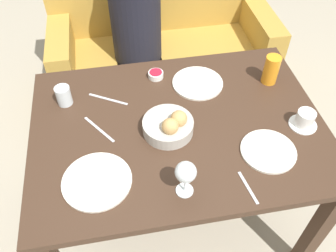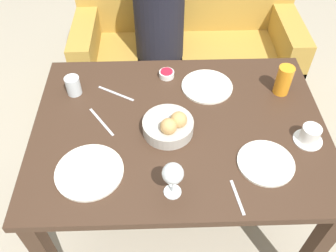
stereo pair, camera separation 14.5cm
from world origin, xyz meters
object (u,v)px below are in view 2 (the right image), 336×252
(plate_near_left, at_px, (89,172))
(coffee_cup, at_px, (310,135))
(couch, at_px, (185,55))
(juice_glass, at_px, (284,80))
(plate_far_center, at_px, (207,86))
(water_tumbler, at_px, (73,86))
(plate_near_right, at_px, (266,163))
(spoon_coffee, at_px, (237,197))
(knife_silver, at_px, (101,122))
(wine_glass, at_px, (173,174))
(fork_silver, at_px, (116,93))
(jam_bowl_berry, at_px, (167,74))
(bread_basket, at_px, (169,126))
(seated_person, at_px, (160,43))

(plate_near_left, distance_m, coffee_cup, 0.88)
(couch, relative_size, coffee_cup, 12.44)
(couch, distance_m, juice_glass, 1.08)
(plate_far_center, height_order, water_tumbler, water_tumbler)
(plate_near_right, relative_size, spoon_coffee, 1.53)
(plate_near_right, height_order, spoon_coffee, plate_near_right)
(coffee_cup, xyz_separation_m, knife_silver, (-0.84, 0.13, -0.03))
(plate_far_center, distance_m, wine_glass, 0.60)
(couch, xyz_separation_m, water_tumbler, (-0.58, -0.86, 0.48))
(water_tumbler, height_order, spoon_coffee, water_tumbler)
(spoon_coffee, bearing_deg, coffee_cup, 37.83)
(wine_glass, relative_size, fork_silver, 0.91)
(couch, xyz_separation_m, plate_far_center, (0.03, -0.84, 0.44))
(jam_bowl_berry, height_order, knife_silver, jam_bowl_berry)
(juice_glass, bearing_deg, wine_glass, -134.89)
(couch, height_order, water_tumbler, couch)
(jam_bowl_berry, bearing_deg, knife_silver, -134.48)
(plate_near_right, xyz_separation_m, wine_glass, (-0.36, -0.12, 0.11))
(couch, bearing_deg, plate_far_center, -87.74)
(couch, relative_size, bread_basket, 6.96)
(wine_glass, bearing_deg, plate_near_left, 162.79)
(juice_glass, bearing_deg, knife_silver, -168.39)
(plate_near_left, relative_size, spoon_coffee, 1.80)
(juice_glass, height_order, fork_silver, juice_glass)
(wine_glass, relative_size, jam_bowl_berry, 2.16)
(coffee_cup, distance_m, spoon_coffee, 0.42)
(plate_far_center, distance_m, spoon_coffee, 0.59)
(bread_basket, height_order, plate_near_right, bread_basket)
(bread_basket, distance_m, plate_near_left, 0.36)
(jam_bowl_berry, bearing_deg, seated_person, 92.67)
(seated_person, xyz_separation_m, fork_silver, (-0.21, -0.72, 0.23))
(knife_silver, height_order, spoon_coffee, same)
(plate_far_center, relative_size, fork_silver, 1.39)
(plate_near_left, xyz_separation_m, water_tumbler, (-0.12, 0.45, 0.04))
(coffee_cup, height_order, knife_silver, coffee_cup)
(plate_near_right, distance_m, spoon_coffee, 0.20)
(water_tumbler, height_order, knife_silver, water_tumbler)
(plate_near_left, bearing_deg, wine_glass, -17.21)
(coffee_cup, bearing_deg, jam_bowl_berry, 143.18)
(plate_near_left, bearing_deg, couch, 70.63)
(plate_far_center, bearing_deg, water_tumbler, -178.19)
(water_tumbler, bearing_deg, jam_bowl_berry, 13.62)
(plate_near_left, height_order, fork_silver, plate_near_left)
(wine_glass, bearing_deg, plate_far_center, 71.91)
(wine_glass, xyz_separation_m, knife_silver, (-0.29, 0.35, -0.11))
(juice_glass, relative_size, knife_silver, 0.85)
(couch, relative_size, spoon_coffee, 10.13)
(bread_basket, distance_m, plate_far_center, 0.33)
(knife_silver, xyz_separation_m, spoon_coffee, (0.52, -0.38, 0.00))
(plate_near_right, relative_size, wine_glass, 1.41)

